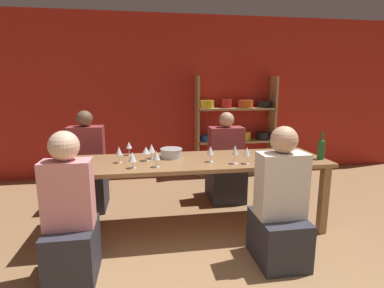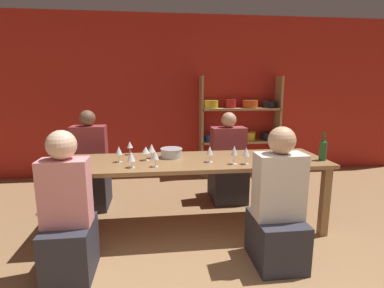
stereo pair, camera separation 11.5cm
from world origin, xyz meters
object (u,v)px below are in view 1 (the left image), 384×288
Objects in this scene: wine_glass_red_c at (146,151)px; person_far_b at (88,174)px; shelf_unit at (235,133)px; wine_glass_red_b at (152,149)px; cell_phone at (276,164)px; wine_glass_white_c at (235,151)px; person_near_a at (71,225)px; person_far_a at (225,168)px; wine_glass_empty_a at (210,151)px; wine_bottle_green at (321,148)px; dining_table at (193,168)px; wine_glass_red_a at (156,156)px; wine_glass_white_b at (247,152)px; wine_glass_white_a at (119,151)px; wine_glass_red_d at (129,146)px; person_near_b at (280,213)px; mixing_bowl at (171,153)px; wine_glass_empty_b at (132,157)px.

wine_glass_red_c is 0.12× the size of person_far_b.
shelf_unit is at bearing 50.75° from wine_glass_red_c.
cell_phone is at bearing -19.17° from wine_glass_red_b.
wine_glass_white_c is 1.63m from person_near_a.
shelf_unit is 1.41× the size of person_far_a.
wine_glass_red_b is 0.13× the size of person_far_a.
wine_bottle_green is at bearing -3.38° from wine_glass_empty_a.
shelf_unit is 3.42m from person_near_a.
wine_glass_white_c is 0.16× the size of person_near_a.
wine_glass_red_c is 0.92m from wine_glass_white_c.
wine_glass_red_a reaches higher than dining_table.
wine_glass_white_b reaches higher than cell_phone.
shelf_unit reaches higher than wine_glass_white_a.
person_near_a is (-0.43, -1.02, -0.43)m from wine_glass_red_d.
wine_bottle_green is 1.19m from wine_glass_empty_a.
person_near_b reaches higher than dining_table.
wine_glass_red_b is (-1.78, 0.30, -0.01)m from wine_bottle_green.
person_far_b is (-0.54, 0.44, -0.43)m from wine_glass_red_d.
person_far_a is at bearing 92.58° from person_near_b.
cell_phone is at bearing -16.88° from wine_glass_empty_a.
mixing_bowl is at bearing 146.68° from wine_glass_empty_a.
wine_bottle_green is 1.33m from person_far_a.
person_far_b is (-1.60, 0.99, -0.46)m from wine_glass_white_c.
wine_glass_white_a is 1.08× the size of wine_glass_red_d.
dining_table is 0.85m from cell_phone.
mixing_bowl is 1.53× the size of wine_glass_empty_b.
wine_glass_white_c reaches higher than dining_table.
wine_bottle_green is at bearing -4.96° from wine_glass_white_a.
mixing_bowl is at bearing 152.65° from wine_glass_white_b.
shelf_unit is at bearing 97.78° from wine_bottle_green.
wine_bottle_green is 1.54× the size of wine_glass_white_c.
person_near_a is (-0.48, -0.47, -0.42)m from wine_glass_empty_b.
person_near_b is at bearing -38.55° from wine_glass_red_d.
wine_glass_red_b is 0.96× the size of cell_phone.
wine_glass_empty_b is 1.01m from wine_glass_white_c.
person_near_a is at bearing 94.43° from person_far_b.
wine_glass_white_a is 1.29m from wine_glass_white_b.
wine_glass_white_c is (1.01, 0.01, 0.03)m from wine_glass_empty_b.
person_far_a reaches higher than dining_table.
wine_glass_white_b reaches higher than wine_glass_empty_b.
shelf_unit reaches higher than wine_glass_white_c.
person_near_b reaches higher than wine_glass_white_c.
wine_glass_empty_b is 1.42m from cell_phone.
shelf_unit is 2.25m from wine_glass_white_b.
wine_glass_red_c is at bearing 173.07° from wine_bottle_green.
wine_glass_red_c is at bearing -160.75° from mixing_bowl.
wine_bottle_green is at bearing 11.87° from person_near_a.
shelf_unit is 10.60× the size of wine_glass_red_a.
wine_glass_empty_b reaches higher than mixing_bowl.
wine_glass_white_b is (0.72, -0.37, 0.07)m from mixing_bowl.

